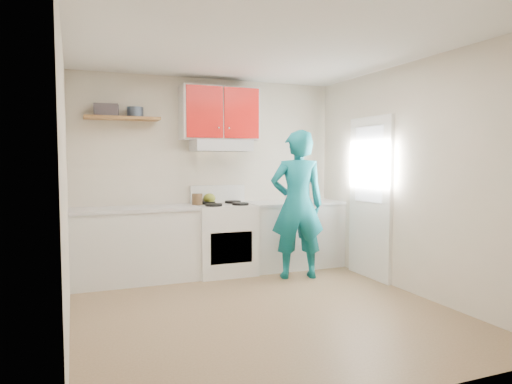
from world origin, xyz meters
name	(u,v)px	position (x,y,z in m)	size (l,w,h in m)	color
floor	(262,310)	(0.00, 0.00, 0.00)	(3.80, 3.80, 0.00)	brown
ceiling	(263,47)	(0.00, 0.00, 2.60)	(3.60, 3.80, 0.04)	white
back_wall	(209,175)	(0.00, 1.90, 1.30)	(3.60, 0.04, 2.60)	beige
front_wall	(383,194)	(0.00, -1.90, 1.30)	(3.60, 0.04, 2.60)	beige
left_wall	(65,184)	(-1.80, 0.00, 1.30)	(0.04, 3.80, 2.60)	beige
right_wall	(409,178)	(1.80, 0.00, 1.30)	(0.04, 3.80, 2.60)	beige
door	(370,198)	(1.78, 0.70, 1.02)	(0.05, 0.85, 2.05)	white
door_glass	(369,164)	(1.75, 0.70, 1.45)	(0.01, 0.55, 0.95)	white
counter_left	(135,245)	(-1.04, 1.60, 0.45)	(1.52, 0.60, 0.90)	silver
counter_right	(294,235)	(1.14, 1.60, 0.45)	(1.32, 0.60, 0.90)	silver
stove	(224,239)	(0.10, 1.57, 0.46)	(0.76, 0.65, 0.92)	white
range_hood	(221,146)	(0.10, 1.68, 1.70)	(0.76, 0.44, 0.15)	silver
upper_cabinets	(220,114)	(0.10, 1.73, 2.12)	(1.02, 0.33, 0.70)	#B3140F
shelf	(122,118)	(-1.15, 1.75, 2.02)	(0.90, 0.30, 0.04)	brown
books	(106,110)	(-1.34, 1.74, 2.11)	(0.28, 0.20, 0.15)	#3D353B
tin	(135,112)	(-0.99, 1.74, 2.10)	(0.20, 0.20, 0.12)	#333D4C
kettle	(209,198)	(-0.04, 1.76, 0.99)	(0.16, 0.16, 0.14)	olive
crock	(197,200)	(-0.24, 1.65, 0.98)	(0.14, 0.14, 0.17)	#48351F
cutting_board	(265,203)	(0.71, 1.61, 0.91)	(0.29, 0.21, 0.02)	olive
silicone_mat	(315,202)	(1.47, 1.59, 0.90)	(0.33, 0.28, 0.01)	red
person	(297,205)	(0.91, 1.03, 0.94)	(0.68, 0.45, 1.88)	#0C6874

